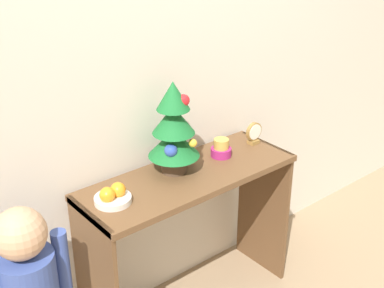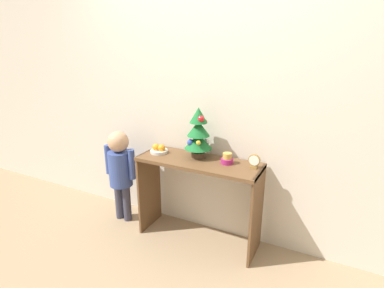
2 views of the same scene
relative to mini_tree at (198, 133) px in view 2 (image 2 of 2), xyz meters
The scene contains 8 objects.
ground_plane 1.01m from the mini_tree, 82.19° to the right, with size 12.00×12.00×0.00m, color #997F60.
back_wall 0.32m from the mini_tree, 78.53° to the left, with size 7.00×0.05×2.50m, color beige.
console_table 0.41m from the mini_tree, 61.20° to the right, with size 1.06×0.38×0.76m.
mini_tree is the anchor object (origin of this frame).
fruit_bowl 0.41m from the mini_tree, behind, with size 0.16×0.16×0.08m.
singing_bowl 0.33m from the mini_tree, ahead, with size 0.10×0.10×0.09m.
desk_clock 0.52m from the mini_tree, ahead, with size 0.10×0.04×0.12m.
child_figure 0.89m from the mini_tree, behind, with size 0.35×0.22×0.92m.
Camera 2 is at (1.01, -1.93, 1.67)m, focal length 28.00 mm.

